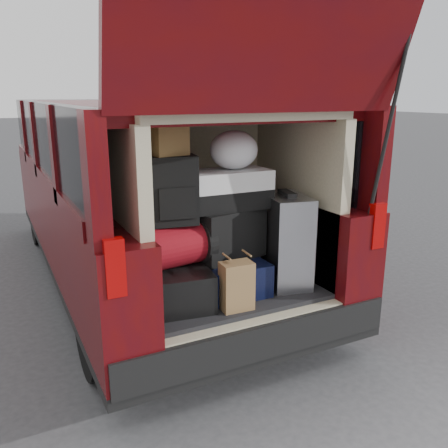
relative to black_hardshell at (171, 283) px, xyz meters
The scene contains 13 objects.
ground 0.79m from the black_hardshell, 22.25° to the right, with size 80.00×80.00×0.00m, color #353538.
minivan 1.76m from the black_hardshell, 77.04° to the left, with size 1.90×5.35×2.77m.
load_floor 0.57m from the black_hardshell, 16.48° to the left, with size 1.24×1.05×0.55m, color black.
black_hardshell is the anchor object (origin of this frame).
navy_hardshell 0.41m from the black_hardshell, ahead, with size 0.42×0.51×0.22m, color black.
silver_roller 0.85m from the black_hardshell, ahead, with size 0.26×0.42×0.63m, color white.
kraft_bag 0.44m from the black_hardshell, 43.65° to the right, with size 0.20×0.13×0.31m, color olive.
red_duffel 0.26m from the black_hardshell, 23.37° to the right, with size 0.42×0.28×0.28m, color maroon.
black_soft_case 0.50m from the black_hardshell, ahead, with size 0.47×0.28×0.34m, color black.
backpack 0.61m from the black_hardshell, 33.69° to the right, with size 0.30×0.18×0.42m, color black.
twotone_duffel 0.71m from the black_hardshell, ahead, with size 0.57×0.29×0.25m, color white.
grocery_sack_lower 0.92m from the black_hardshell, 62.54° to the left, with size 0.21×0.17×0.19m, color brown.
plastic_bag_center 0.96m from the black_hardshell, ahead, with size 0.32×0.30×0.26m, color white.
Camera 1 is at (-1.36, -2.54, 1.85)m, focal length 38.00 mm.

